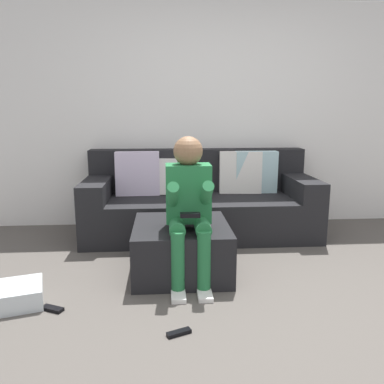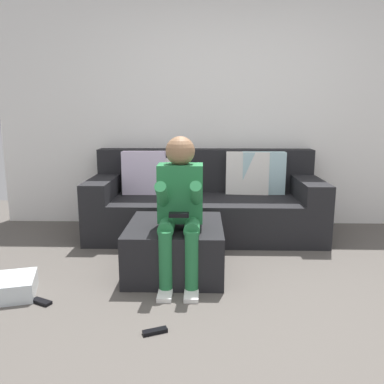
{
  "view_description": "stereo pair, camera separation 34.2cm",
  "coord_description": "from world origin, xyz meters",
  "px_view_note": "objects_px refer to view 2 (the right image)",
  "views": [
    {
      "loc": [
        -0.61,
        -2.14,
        1.25
      ],
      "look_at": [
        -0.36,
        1.28,
        0.55
      ],
      "focal_mm": 36.57,
      "sensor_mm": 36.0,
      "label": 1
    },
    {
      "loc": [
        -0.27,
        -2.15,
        1.25
      ],
      "look_at": [
        -0.36,
        1.28,
        0.55
      ],
      "focal_mm": 36.57,
      "sensor_mm": 36.0,
      "label": 2
    }
  ],
  "objects_px": {
    "ottoman": "(175,248)",
    "person_seated": "(180,200)",
    "remote_by_storage_bin": "(41,302)",
    "couch_sectional": "(205,202)",
    "storage_bin": "(1,288)",
    "remote_near_ottoman": "(155,331)"
  },
  "relations": [
    {
      "from": "ottoman",
      "to": "person_seated",
      "type": "distance_m",
      "value": 0.46
    },
    {
      "from": "person_seated",
      "to": "remote_by_storage_bin",
      "type": "distance_m",
      "value": 1.16
    },
    {
      "from": "ottoman",
      "to": "person_seated",
      "type": "xyz_separation_m",
      "value": [
        0.05,
        -0.17,
        0.42
      ]
    },
    {
      "from": "couch_sectional",
      "to": "person_seated",
      "type": "bearing_deg",
      "value": -98.93
    },
    {
      "from": "ottoman",
      "to": "storage_bin",
      "type": "bearing_deg",
      "value": -157.45
    },
    {
      "from": "ottoman",
      "to": "remote_by_storage_bin",
      "type": "relative_size",
      "value": 5.33
    },
    {
      "from": "couch_sectional",
      "to": "ottoman",
      "type": "distance_m",
      "value": 1.07
    },
    {
      "from": "remote_near_ottoman",
      "to": "remote_by_storage_bin",
      "type": "bearing_deg",
      "value": 134.19
    },
    {
      "from": "person_seated",
      "to": "storage_bin",
      "type": "xyz_separation_m",
      "value": [
        -1.22,
        -0.32,
        -0.55
      ]
    },
    {
      "from": "ottoman",
      "to": "remote_by_storage_bin",
      "type": "xyz_separation_m",
      "value": [
        -0.86,
        -0.57,
        -0.18
      ]
    },
    {
      "from": "couch_sectional",
      "to": "storage_bin",
      "type": "bearing_deg",
      "value": -132.92
    },
    {
      "from": "storage_bin",
      "to": "remote_by_storage_bin",
      "type": "distance_m",
      "value": 0.33
    },
    {
      "from": "ottoman",
      "to": "remote_near_ottoman",
      "type": "xyz_separation_m",
      "value": [
        -0.06,
        -0.91,
        -0.18
      ]
    },
    {
      "from": "ottoman",
      "to": "remote_near_ottoman",
      "type": "relative_size",
      "value": 5.47
    },
    {
      "from": "remote_near_ottoman",
      "to": "storage_bin",
      "type": "bearing_deg",
      "value": 136.28
    },
    {
      "from": "remote_near_ottoman",
      "to": "remote_by_storage_bin",
      "type": "height_order",
      "value": "same"
    },
    {
      "from": "couch_sectional",
      "to": "remote_by_storage_bin",
      "type": "bearing_deg",
      "value": -124.38
    },
    {
      "from": "storage_bin",
      "to": "remote_by_storage_bin",
      "type": "relative_size",
      "value": 3.03
    },
    {
      "from": "remote_near_ottoman",
      "to": "remote_by_storage_bin",
      "type": "relative_size",
      "value": 0.97
    },
    {
      "from": "person_seated",
      "to": "remote_near_ottoman",
      "type": "height_order",
      "value": "person_seated"
    },
    {
      "from": "person_seated",
      "to": "storage_bin",
      "type": "bearing_deg",
      "value": -165.43
    },
    {
      "from": "couch_sectional",
      "to": "remote_near_ottoman",
      "type": "xyz_separation_m",
      "value": [
        -0.29,
        -1.94,
        -0.32
      ]
    }
  ]
}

